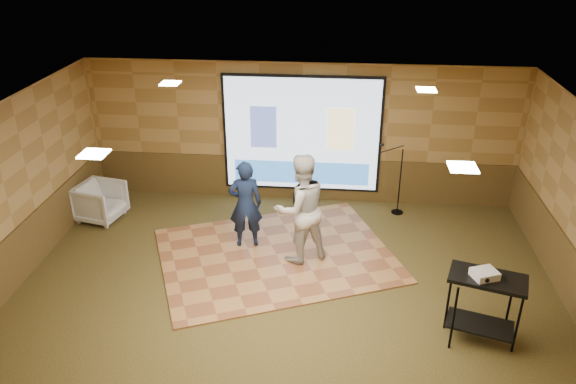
# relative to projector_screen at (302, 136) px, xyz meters

# --- Properties ---
(ground) EXTENTS (9.00, 9.00, 0.00)m
(ground) POSITION_rel_projector_screen_xyz_m (0.00, -3.44, -1.47)
(ground) COLOR #273217
(ground) RESTS_ON ground
(room_shell) EXTENTS (9.04, 7.04, 3.02)m
(room_shell) POSITION_rel_projector_screen_xyz_m (0.00, -3.44, 0.62)
(room_shell) COLOR #A27D43
(room_shell) RESTS_ON ground
(wainscot_back) EXTENTS (9.00, 0.04, 0.95)m
(wainscot_back) POSITION_rel_projector_screen_xyz_m (0.00, 0.04, -1.00)
(wainscot_back) COLOR #533B1B
(wainscot_back) RESTS_ON ground
(wainscot_left) EXTENTS (0.04, 7.00, 0.95)m
(wainscot_left) POSITION_rel_projector_screen_xyz_m (-4.48, -3.44, -1.00)
(wainscot_left) COLOR #533B1B
(wainscot_left) RESTS_ON ground
(wainscot_right) EXTENTS (0.04, 7.00, 0.95)m
(wainscot_right) POSITION_rel_projector_screen_xyz_m (4.48, -3.44, -1.00)
(wainscot_right) COLOR #533B1B
(wainscot_right) RESTS_ON ground
(projector_screen) EXTENTS (3.32, 0.06, 2.52)m
(projector_screen) POSITION_rel_projector_screen_xyz_m (0.00, 0.00, 0.00)
(projector_screen) COLOR black
(projector_screen) RESTS_ON room_shell
(downlight_nw) EXTENTS (0.32, 0.32, 0.02)m
(downlight_nw) POSITION_rel_projector_screen_xyz_m (-2.20, -1.64, 1.50)
(downlight_nw) COLOR #F7E5B9
(downlight_nw) RESTS_ON room_shell
(downlight_ne) EXTENTS (0.32, 0.32, 0.02)m
(downlight_ne) POSITION_rel_projector_screen_xyz_m (2.20, -1.64, 1.50)
(downlight_ne) COLOR #F7E5B9
(downlight_ne) RESTS_ON room_shell
(downlight_sw) EXTENTS (0.32, 0.32, 0.02)m
(downlight_sw) POSITION_rel_projector_screen_xyz_m (-2.20, -4.94, 1.50)
(downlight_sw) COLOR #F7E5B9
(downlight_sw) RESTS_ON room_shell
(downlight_se) EXTENTS (0.32, 0.32, 0.02)m
(downlight_se) POSITION_rel_projector_screen_xyz_m (2.20, -4.94, 1.50)
(downlight_se) COLOR #F7E5B9
(downlight_se) RESTS_ON room_shell
(dance_floor) EXTENTS (4.97, 4.44, 0.03)m
(dance_floor) POSITION_rel_projector_screen_xyz_m (-0.28, -2.36, -1.46)
(dance_floor) COLOR #A9713E
(dance_floor) RESTS_ON ground
(player_left) EXTENTS (0.68, 0.52, 1.68)m
(player_left) POSITION_rel_projector_screen_xyz_m (-0.88, -2.05, -0.60)
(player_left) COLOR #131E3B
(player_left) RESTS_ON dance_floor
(player_right) EXTENTS (1.22, 1.14, 2.01)m
(player_right) POSITION_rel_projector_screen_xyz_m (0.16, -2.44, -0.44)
(player_right) COLOR beige
(player_right) RESTS_ON dance_floor
(av_table) EXTENTS (1.04, 0.55, 1.10)m
(av_table) POSITION_rel_projector_screen_xyz_m (2.90, -4.35, -0.68)
(av_table) COLOR black
(av_table) RESTS_ON ground
(projector) EXTENTS (0.41, 0.38, 0.11)m
(projector) POSITION_rel_projector_screen_xyz_m (2.84, -4.37, -0.32)
(projector) COLOR silver
(projector) RESTS_ON av_table
(mic_stand) EXTENTS (0.60, 0.25, 1.54)m
(mic_stand) POSITION_rel_projector_screen_xyz_m (2.00, -0.45, -0.98)
(mic_stand) COLOR black
(mic_stand) RESTS_ON ground
(banquet_chair) EXTENTS (1.01, 0.99, 0.77)m
(banquet_chair) POSITION_rel_projector_screen_xyz_m (-4.00, -1.28, -1.09)
(banquet_chair) COLOR gray
(banquet_chair) RESTS_ON ground
(duffel_bag) EXTENTS (0.48, 0.41, 0.25)m
(duffel_bag) POSITION_rel_projector_screen_xyz_m (0.08, -0.26, -1.35)
(duffel_bag) COLOR black
(duffel_bag) RESTS_ON ground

